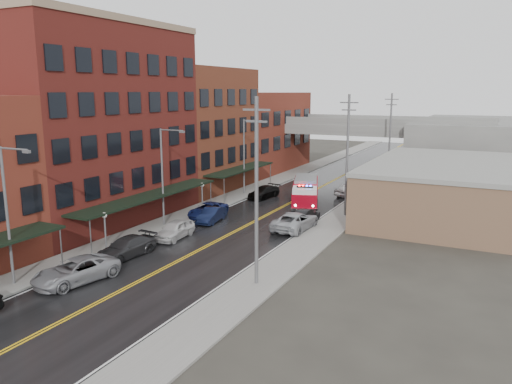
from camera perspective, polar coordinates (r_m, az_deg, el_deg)
The scene contains 32 objects.
road at distance 48.61m, azimuth 0.27°, elevation -3.16°, with size 11.00×160.00×0.02m, color black.
sidewalk_left at distance 52.11m, azimuth -6.97°, elevation -2.16°, with size 3.00×160.00×0.15m, color slate.
sidewalk_right at distance 45.97m, azimuth 8.49°, elevation -4.07°, with size 3.00×160.00×0.15m, color slate.
curb_left at distance 51.25m, azimuth -5.42°, elevation -2.36°, with size 0.30×160.00×0.15m, color gray.
curb_right at distance 46.47m, azimuth 6.55°, elevation -3.85°, with size 0.30×160.00×0.15m, color gray.
brick_building_b at distance 49.04m, azimuth -17.70°, elevation 7.09°, with size 9.00×20.00×18.00m, color #571A17.
brick_building_c at distance 62.91m, azimuth -6.47°, elevation 7.05°, with size 9.00×15.00×15.00m, color maroon.
brick_building_far at distance 78.27m, azimuth 0.53°, elevation 6.89°, with size 9.00×20.00×12.00m, color maroon.
tan_building at distance 53.36m, azimuth 20.86°, elevation 0.14°, with size 14.00×22.00×5.00m, color brown.
right_far_block at distance 82.70m, azimuth 24.44°, elevation 4.72°, with size 18.00×30.00×8.00m, color slate.
awning_1 at distance 46.06m, azimuth -12.02°, elevation -0.44°, with size 2.60×18.00×3.09m.
awning_2 at distance 60.50m, azimuth -1.73°, elevation 2.64°, with size 2.60×13.00×3.09m.
globe_lamp_1 at distance 40.37m, azimuth -16.90°, elevation -3.36°, with size 0.44×0.44×3.12m.
globe_lamp_2 at distance 51.15m, azimuth -6.18°, elevation 0.16°, with size 0.44×0.44×3.12m.
street_lamp_0 at distance 34.65m, azimuth -26.40°, elevation -1.61°, with size 2.64×0.22×9.00m.
street_lamp_1 at distance 45.87m, azimuth -10.44°, elevation 2.37°, with size 2.64×0.22×9.00m.
street_lamp_2 at distance 59.33m, azimuth -1.17°, elevation 4.61°, with size 2.64×0.22×9.00m.
utility_pole_0 at distance 30.97m, azimuth 0.05°, elevation 0.30°, with size 1.80×0.24×12.00m.
utility_pole_1 at distance 49.49m, azimuth 10.39°, elevation 4.34°, with size 1.80×0.24×12.00m.
utility_pole_2 at distance 68.84m, azimuth 15.05°, elevation 6.12°, with size 1.80×0.24×12.00m.
overpass at distance 77.32m, azimuth 10.82°, elevation 6.62°, with size 40.00×10.00×7.50m.
fire_truck at distance 54.15m, azimuth 5.68°, elevation 0.06°, with size 5.27×8.60×2.99m.
parked_car_left_2 at distance 35.00m, azimuth -19.89°, elevation -8.46°, with size 2.62×5.68×1.58m, color gray.
parked_car_left_3 at distance 39.00m, azimuth -14.61°, elevation -6.15°, with size 2.08×5.12×1.49m, color #28282B.
parked_car_left_4 at distance 42.90m, azimuth -9.28°, elevation -4.28°, with size 1.81×4.49×1.53m, color silver.
parked_car_left_5 at distance 47.74m, azimuth -5.10°, elevation -2.63°, with size 1.47×4.22×1.39m, color black.
parked_car_left_6 at distance 49.78m, azimuth -5.52°, elevation -2.05°, with size 2.29×4.96×1.38m, color navy.
parked_car_left_7 at distance 58.13m, azimuth 0.90°, elevation -0.02°, with size 1.96×4.81×1.40m, color black.
parked_car_right_0 at distance 45.02m, azimuth 4.51°, elevation -3.33°, with size 2.72×5.89×1.64m, color #A2A5AA.
parked_car_right_1 at distance 47.59m, azimuth 5.58°, elevation -2.68°, with size 1.95×4.80×1.39m, color #252628.
parked_car_right_2 at distance 60.29m, azimuth 10.79°, elevation 0.31°, with size 1.93×4.79×1.63m, color #BBBBBB.
parked_car_right_3 at distance 66.28m, azimuth 12.27°, elevation 1.24°, with size 1.69×4.83×1.59m, color black.
Camera 1 is at (20.65, -12.24, 12.35)m, focal length 35.00 mm.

